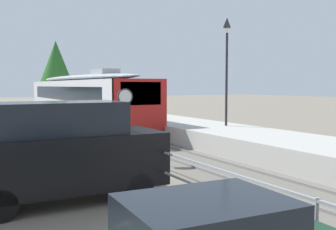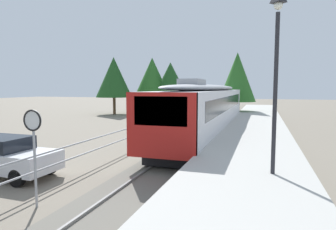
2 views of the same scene
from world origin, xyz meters
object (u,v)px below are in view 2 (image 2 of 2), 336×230
Objects in this scene: speed_limit_sign at (33,134)px; parked_hatchback_white at (5,156)px; platform_lamp_mid_platform at (277,44)px; commuter_train at (208,106)px.

parked_hatchback_white is (-3.26, 2.00, -1.33)m from speed_limit_sign.
parked_hatchback_white is at bearing 148.51° from speed_limit_sign.
speed_limit_sign reaches higher than parked_hatchback_white.
commuter_train is at bearing 109.03° from platform_lamp_mid_platform.
commuter_train is at bearing 64.81° from parked_hatchback_white.
platform_lamp_mid_platform is at bearing -70.97° from commuter_train.
platform_lamp_mid_platform is 1.33× the size of parked_hatchback_white.
platform_lamp_mid_platform is 7.28m from speed_limit_sign.
platform_lamp_mid_platform reaches higher than commuter_train.
commuter_train reaches higher than speed_limit_sign.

